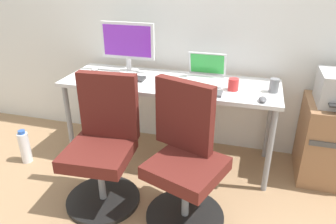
{
  "coord_description": "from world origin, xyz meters",
  "views": [
    {
      "loc": [
        0.66,
        -2.37,
        1.6
      ],
      "look_at": [
        0.0,
        -0.05,
        0.47
      ],
      "focal_mm": 33.84,
      "sensor_mm": 36.0,
      "label": 1
    }
  ],
  "objects": [
    {
      "name": "keyboard_by_laptop",
      "position": [
        0.28,
        -0.18,
        0.74
      ],
      "size": [
        0.34,
        0.12,
        0.02
      ],
      "primitive_type": "cube",
      "color": "#515156",
      "rests_on": "desk"
    },
    {
      "name": "coffee_mug",
      "position": [
        0.52,
        -0.06,
        0.78
      ],
      "size": [
        0.08,
        0.08,
        0.09
      ],
      "primitive_type": "cylinder",
      "color": "red",
      "rests_on": "desk"
    },
    {
      "name": "desk",
      "position": [
        0.0,
        0.0,
        0.66
      ],
      "size": [
        1.77,
        0.6,
        0.73
      ],
      "color": "silver",
      "rests_on": "ground"
    },
    {
      "name": "mouse_by_laptop",
      "position": [
        0.74,
        -0.23,
        0.75
      ],
      "size": [
        0.06,
        0.1,
        0.03
      ],
      "primitive_type": "ellipsoid",
      "color": "#515156",
      "rests_on": "desk"
    },
    {
      "name": "ground_plane",
      "position": [
        0.0,
        0.0,
        0.0
      ],
      "size": [
        5.28,
        5.28,
        0.0
      ],
      "primitive_type": "plane",
      "color": "#9E7A56"
    },
    {
      "name": "keyboard_by_monitor",
      "position": [
        -0.38,
        -0.04,
        0.74
      ],
      "size": [
        0.34,
        0.12,
        0.02
      ],
      "primitive_type": "cube",
      "color": "#2D2D2D",
      "rests_on": "desk"
    },
    {
      "name": "office_chair_left",
      "position": [
        -0.31,
        -0.65,
        0.42
      ],
      "size": [
        0.54,
        0.54,
        0.94
      ],
      "color": "black",
      "rests_on": "ground"
    },
    {
      "name": "pen_cup",
      "position": [
        0.81,
        -0.02,
        0.78
      ],
      "size": [
        0.07,
        0.07,
        0.1
      ],
      "primitive_type": "cylinder",
      "color": "slate",
      "rests_on": "desk"
    },
    {
      "name": "open_laptop",
      "position": [
        0.27,
        0.1,
        0.78
      ],
      "size": [
        0.31,
        0.29,
        0.22
      ],
      "color": "silver",
      "rests_on": "desk"
    },
    {
      "name": "desktop_monitor",
      "position": [
        -0.42,
        0.16,
        0.98
      ],
      "size": [
        0.48,
        0.18,
        0.43
      ],
      "color": "silver",
      "rests_on": "desk"
    },
    {
      "name": "office_chair_right",
      "position": [
        0.29,
        -0.65,
        0.42
      ],
      "size": [
        0.56,
        0.56,
        0.94
      ],
      "color": "black",
      "rests_on": "ground"
    },
    {
      "name": "water_bottle_on_floor",
      "position": [
        -1.2,
        -0.42,
        0.15
      ],
      "size": [
        0.09,
        0.09,
        0.31
      ],
      "color": "white",
      "rests_on": "ground"
    },
    {
      "name": "side_cabinet",
      "position": [
        1.32,
        0.09,
        0.32
      ],
      "size": [
        0.48,
        0.51,
        0.65
      ],
      "color": "#996B47",
      "rests_on": "ground"
    },
    {
      "name": "mouse_by_monitor",
      "position": [
        -0.73,
        0.1,
        0.75
      ],
      "size": [
        0.06,
        0.1,
        0.03
      ],
      "primitive_type": "ellipsoid",
      "color": "#B7B7B7",
      "rests_on": "desk"
    },
    {
      "name": "back_wall",
      "position": [
        0.0,
        0.38,
        1.3
      ],
      "size": [
        4.4,
        0.04,
        2.6
      ],
      "primitive_type": "cube",
      "color": "white",
      "rests_on": "ground"
    }
  ]
}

